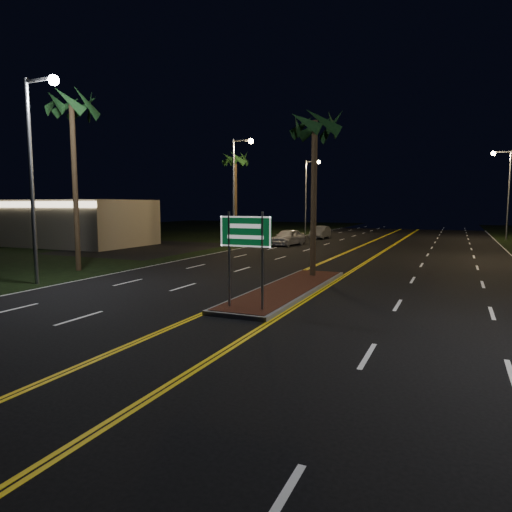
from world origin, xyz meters
The scene contains 14 objects.
ground centered at (0.00, 0.00, 0.00)m, with size 120.00×120.00×0.00m, color black.
grass_left centered at (-30.00, 25.00, 0.00)m, with size 40.00×110.00×0.01m, color black.
median_island centered at (0.00, 7.00, 0.08)m, with size 2.25×10.25×0.17m.
highway_sign centered at (0.00, 2.80, 2.40)m, with size 1.80×0.08×3.20m.
commercial_building centered at (-26.00, 19.99, 2.00)m, with size 15.00×8.12×4.00m.
streetlight_left_near centered at (-10.61, 4.00, 5.66)m, with size 1.91×0.44×9.00m.
streetlight_left_mid centered at (-10.61, 24.00, 5.66)m, with size 1.91×0.44×9.00m.
streetlight_left_far centered at (-10.61, 44.00, 5.66)m, with size 1.91×0.44×9.00m.
streetlight_right_far centered at (10.61, 42.00, 5.66)m, with size 1.91×0.44×9.00m.
palm_median centered at (0.00, 10.50, 7.28)m, with size 2.40×2.40×8.30m.
palm_left_near centered at (-12.50, 8.00, 8.68)m, with size 2.40×2.40×9.80m.
palm_left_far centered at (-12.80, 28.00, 7.75)m, with size 2.40×2.40×8.80m.
car_near centered at (-7.32, 27.29, 0.85)m, with size 2.18×5.09×1.70m, color silver.
car_far centered at (-7.04, 36.80, 0.77)m, with size 1.97×4.60×1.53m, color #A6ABB0.
Camera 1 is at (6.29, -10.66, 3.56)m, focal length 32.00 mm.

